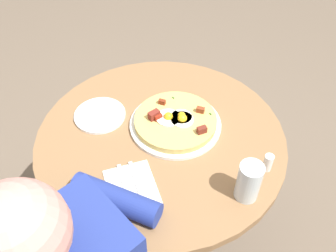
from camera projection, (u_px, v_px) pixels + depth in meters
The scene contains 10 objects.
ground_plane at pixel (163, 238), 1.73m from camera, with size 6.00×6.00×0.00m, color #6B5B4C.
dining_table at pixel (161, 167), 1.34m from camera, with size 0.83×0.83×0.72m.
pizza_plate at pixel (175, 124), 1.25m from camera, with size 0.31×0.31×0.01m, color white.
breakfast_pizza at pixel (175, 120), 1.23m from camera, with size 0.28×0.28×0.05m.
bread_plate at pixel (100, 115), 1.28m from camera, with size 0.18×0.18×0.01m, color white.
napkin at pixel (132, 187), 1.07m from camera, with size 0.17×0.14×0.00m, color white.
fork at pixel (138, 185), 1.07m from camera, with size 0.18×0.01×0.01m, color silver.
knife at pixel (126, 188), 1.06m from camera, with size 0.18×0.01×0.01m, color silver.
water_glass at pixel (249, 182), 1.01m from camera, with size 0.07×0.07×0.13m, color silver.
salt_shaker at pixel (268, 163), 1.10m from camera, with size 0.03×0.03×0.06m, color white.
Camera 1 is at (-0.54, -0.63, 1.61)m, focal length 39.23 mm.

